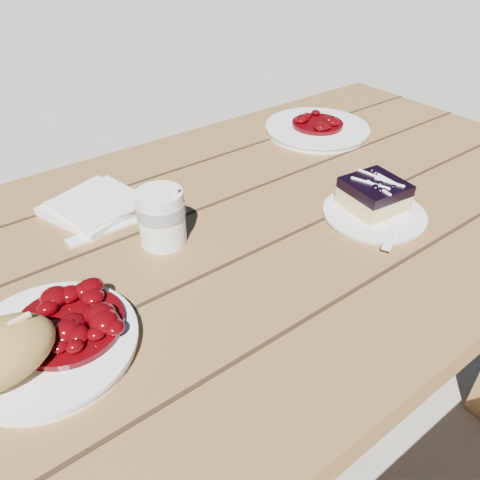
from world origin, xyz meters
TOP-DOWN VIEW (x-y plane):
  - picnic_table at (0.00, -0.00)m, footprint 2.00×1.55m
  - main_plate at (-0.13, -0.08)m, footprint 0.22×0.22m
  - goulash_stew at (-0.10, -0.08)m, footprint 0.14×0.14m
  - dessert_plate at (0.44, -0.13)m, footprint 0.18×0.18m
  - blueberry_cake at (0.45, -0.11)m, footprint 0.11×0.11m
  - fork_dessert at (0.42, -0.18)m, footprint 0.15×0.10m
  - coffee_cup at (0.10, 0.03)m, footprint 0.08×0.08m
  - napkin_stack at (0.05, 0.20)m, footprint 0.19×0.19m
  - fork_table at (0.06, 0.12)m, footprint 0.16×0.03m
  - second_plate at (0.62, 0.20)m, footprint 0.24×0.24m
  - second_stew at (0.62, 0.20)m, footprint 0.12×0.12m

SIDE VIEW (x-z plane):
  - picnic_table at x=0.00m, z-range 0.21..0.96m
  - fork_table at x=0.06m, z-range 0.75..0.75m
  - dessert_plate at x=0.44m, z-range 0.75..0.76m
  - napkin_stack at x=0.05m, z-range 0.75..0.76m
  - main_plate at x=-0.13m, z-range 0.75..0.77m
  - second_plate at x=0.62m, z-range 0.75..0.77m
  - fork_dessert at x=0.42m, z-range 0.76..0.76m
  - blueberry_cake at x=0.45m, z-range 0.76..0.81m
  - goulash_stew at x=-0.10m, z-range 0.77..0.81m
  - second_stew at x=0.62m, z-range 0.77..0.81m
  - coffee_cup at x=0.10m, z-range 0.75..0.84m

